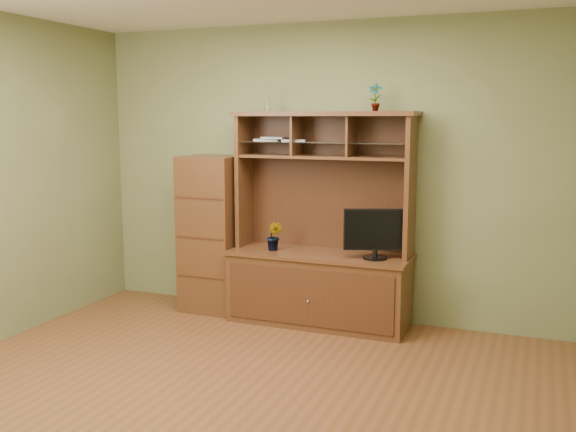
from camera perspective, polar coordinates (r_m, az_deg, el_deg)
The scene contains 8 objects.
room at distance 4.11m, azimuth -5.82°, elevation 1.76°, with size 4.54×4.04×2.74m.
media_hutch at distance 5.80m, azimuth 2.86°, elevation -4.47°, with size 1.66×0.61×1.90m.
monitor at distance 5.51m, azimuth 7.78°, elevation -1.48°, with size 0.52×0.23×0.43m.
orchid_plant at distance 5.81m, azimuth -1.23°, elevation -1.79°, with size 0.15×0.12×0.27m, color #385A1E.
top_plant at distance 5.59m, azimuth 7.75°, elevation 10.42°, with size 0.12×0.08×0.24m, color #385E21.
reed_diffuser at distance 5.91m, azimuth -1.80°, elevation 10.25°, with size 0.05×0.05×0.26m.
magazines at distance 5.88m, azimuth -0.96°, elevation 6.82°, with size 0.53×0.22×0.04m.
side_cabinet at distance 6.20m, azimuth -6.76°, elevation -1.57°, with size 0.53×0.48×1.49m.
Camera 1 is at (1.89, -3.62, 1.85)m, focal length 40.00 mm.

